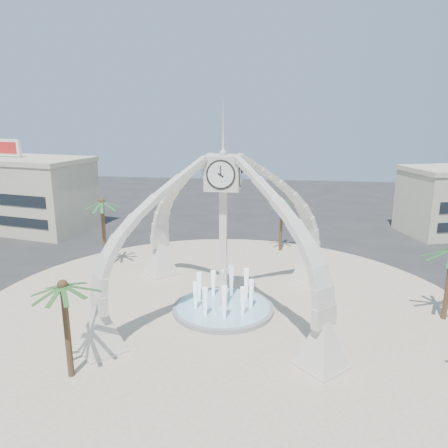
# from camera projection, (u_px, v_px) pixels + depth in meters

# --- Properties ---
(ground) EXTENTS (140.00, 140.00, 0.00)m
(ground) POSITION_uv_depth(u_px,v_px,m) (223.00, 311.00, 34.64)
(ground) COLOR #282828
(ground) RESTS_ON ground
(plaza) EXTENTS (40.00, 40.00, 0.06)m
(plaza) POSITION_uv_depth(u_px,v_px,m) (223.00, 311.00, 34.63)
(plaza) COLOR beige
(plaza) RESTS_ON ground
(clock_tower) EXTENTS (17.94, 17.94, 16.30)m
(clock_tower) POSITION_uv_depth(u_px,v_px,m) (223.00, 232.00, 33.02)
(clock_tower) COLOR beige
(clock_tower) RESTS_ON ground
(fountain) EXTENTS (8.00, 8.00, 3.62)m
(fountain) POSITION_uv_depth(u_px,v_px,m) (223.00, 308.00, 34.57)
(fountain) COLOR gray
(fountain) RESTS_ON ground
(building_nw) EXTENTS (23.75, 13.73, 11.90)m
(building_nw) POSITION_uv_depth(u_px,v_px,m) (10.00, 192.00, 58.73)
(building_nw) COLOR beige
(building_nw) RESTS_ON ground
(palm_west) EXTENTS (4.86, 4.86, 7.59)m
(palm_west) POSITION_uv_depth(u_px,v_px,m) (102.00, 203.00, 42.67)
(palm_west) COLOR brown
(palm_west) RESTS_ON ground
(palm_north) EXTENTS (4.19, 4.19, 6.70)m
(palm_north) POSITION_uv_depth(u_px,v_px,m) (282.00, 200.00, 48.24)
(palm_north) COLOR brown
(palm_north) RESTS_ON ground
(palm_south) EXTENTS (4.73, 4.73, 6.59)m
(palm_south) POSITION_uv_depth(u_px,v_px,m) (63.00, 287.00, 24.64)
(palm_south) COLOR brown
(palm_south) RESTS_ON ground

